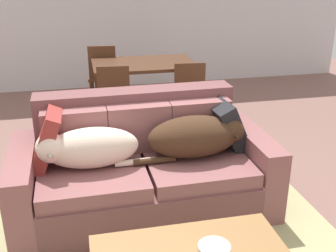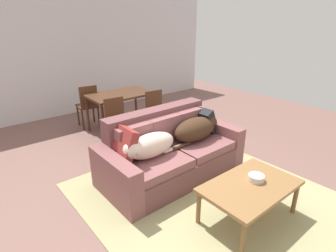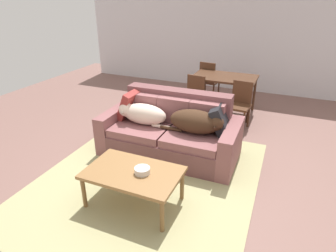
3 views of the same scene
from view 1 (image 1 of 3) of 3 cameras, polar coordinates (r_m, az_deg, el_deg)
ground_plane at (r=3.47m, az=-1.05°, el=-12.66°), size 10.00×10.00×0.00m
back_partition at (r=6.86m, az=-8.02°, el=16.49°), size 8.00×0.12×2.70m
couch at (r=3.50m, az=-3.49°, el=-5.78°), size 2.09×1.02×0.94m
dog_on_left_cushion at (r=3.24m, az=-11.11°, el=-2.97°), size 0.90×0.35×0.32m
dog_on_right_cushion at (r=3.37m, az=3.93°, el=-1.41°), size 0.93×0.39×0.34m
throw_pillow_by_left_arm at (r=3.38m, az=-16.30°, el=-1.55°), size 0.28×0.47×0.47m
throw_pillow_by_right_arm at (r=3.60m, az=7.96°, el=0.25°), size 0.34×0.44×0.44m
bowl_on_coffee_table at (r=2.39m, az=6.32°, el=-16.62°), size 0.18×0.18×0.07m
dining_table at (r=5.27m, az=-3.34°, el=7.82°), size 1.26×0.80×0.77m
dining_chair_near_left at (r=4.66m, az=-7.37°, el=3.22°), size 0.44×0.44×0.88m
dining_chair_near_right at (r=4.83m, az=3.16°, el=3.92°), size 0.44×0.44×0.86m
dining_chair_far_left at (r=5.79m, az=-8.85°, el=7.04°), size 0.44×0.44×0.92m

